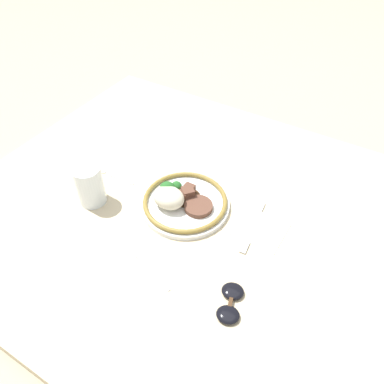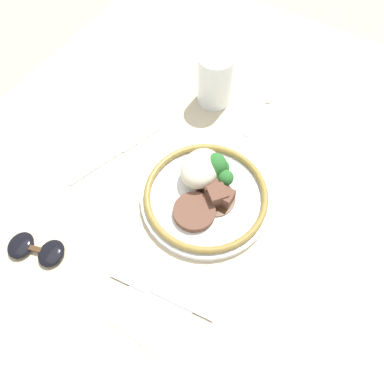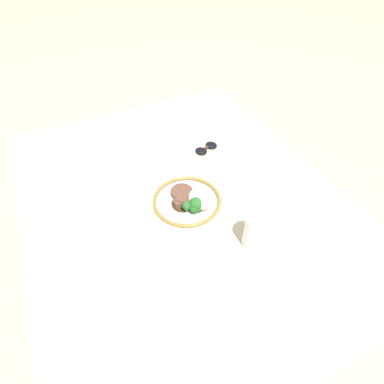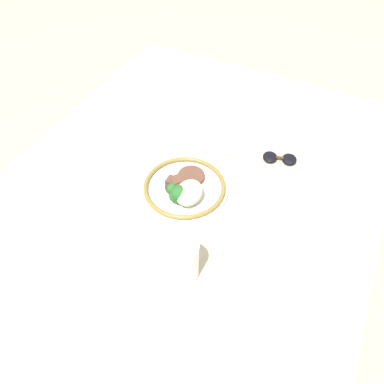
{
  "view_description": "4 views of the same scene",
  "coord_description": "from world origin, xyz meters",
  "px_view_note": "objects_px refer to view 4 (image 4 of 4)",
  "views": [
    {
      "loc": [
        -0.32,
        0.57,
        0.74
      ],
      "look_at": [
        0.03,
        -0.01,
        0.08
      ],
      "focal_mm": 35.0,
      "sensor_mm": 36.0,
      "label": 1
    },
    {
      "loc": [
        -0.25,
        -0.15,
        0.62
      ],
      "look_at": [
        0.03,
        0.02,
        0.07
      ],
      "focal_mm": 35.0,
      "sensor_mm": 36.0,
      "label": 2
    },
    {
      "loc": [
        0.63,
        -0.27,
        0.75
      ],
      "look_at": [
        0.04,
        0.02,
        0.08
      ],
      "focal_mm": 28.0,
      "sensor_mm": 36.0,
      "label": 3
    },
    {
      "loc": [
        0.62,
        0.31,
        0.79
      ],
      "look_at": [
        0.06,
        0.03,
        0.08
      ],
      "focal_mm": 35.0,
      "sensor_mm": 36.0,
      "label": 4
    }
  ],
  "objects_px": {
    "knife": "(253,218)",
    "juice_glass": "(183,262)",
    "plate": "(185,189)",
    "spoon": "(133,273)",
    "sunglasses": "(280,158)",
    "fork": "(210,148)"
  },
  "relations": [
    {
      "from": "juice_glass",
      "to": "spoon",
      "type": "height_order",
      "value": "juice_glass"
    },
    {
      "from": "juice_glass",
      "to": "sunglasses",
      "type": "relative_size",
      "value": 1.04
    },
    {
      "from": "spoon",
      "to": "fork",
      "type": "bearing_deg",
      "value": -179.25
    },
    {
      "from": "knife",
      "to": "plate",
      "type": "bearing_deg",
      "value": -70.27
    },
    {
      "from": "plate",
      "to": "fork",
      "type": "xyz_separation_m",
      "value": [
        -0.19,
        -0.02,
        -0.02
      ]
    },
    {
      "from": "plate",
      "to": "juice_glass",
      "type": "distance_m",
      "value": 0.23
    },
    {
      "from": "plate",
      "to": "knife",
      "type": "height_order",
      "value": "plate"
    },
    {
      "from": "plate",
      "to": "knife",
      "type": "relative_size",
      "value": 1.15
    },
    {
      "from": "knife",
      "to": "juice_glass",
      "type": "bearing_deg",
      "value": -3.75
    },
    {
      "from": "plate",
      "to": "spoon",
      "type": "distance_m",
      "value": 0.26
    },
    {
      "from": "juice_glass",
      "to": "fork",
      "type": "xyz_separation_m",
      "value": [
        -0.4,
        -0.12,
        -0.04
      ]
    },
    {
      "from": "fork",
      "to": "knife",
      "type": "height_order",
      "value": "fork"
    },
    {
      "from": "fork",
      "to": "juice_glass",
      "type": "bearing_deg",
      "value": -80.18
    },
    {
      "from": "sunglasses",
      "to": "knife",
      "type": "bearing_deg",
      "value": -15.54
    },
    {
      "from": "fork",
      "to": "knife",
      "type": "bearing_deg",
      "value": -49.09
    },
    {
      "from": "spoon",
      "to": "sunglasses",
      "type": "relative_size",
      "value": 1.38
    },
    {
      "from": "fork",
      "to": "sunglasses",
      "type": "relative_size",
      "value": 1.66
    },
    {
      "from": "plate",
      "to": "juice_glass",
      "type": "relative_size",
      "value": 2.09
    },
    {
      "from": "juice_glass",
      "to": "fork",
      "type": "relative_size",
      "value": 0.62
    },
    {
      "from": "spoon",
      "to": "juice_glass",
      "type": "bearing_deg",
      "value": 115.25
    },
    {
      "from": "juice_glass",
      "to": "knife",
      "type": "height_order",
      "value": "juice_glass"
    },
    {
      "from": "plate",
      "to": "sunglasses",
      "type": "relative_size",
      "value": 2.16
    }
  ]
}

